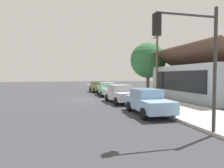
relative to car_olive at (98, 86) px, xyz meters
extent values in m
plane|color=#38383D|center=(8.69, -2.60, -0.81)|extent=(120.00, 120.00, 0.00)
cube|color=#B2AFA8|center=(8.69, 3.00, -0.73)|extent=(60.00, 4.20, 0.16)
cube|color=olive|center=(0.10, 0.00, -0.13)|extent=(4.39, 1.95, 0.70)
cube|color=#61683C|center=(-0.33, -0.02, 0.50)|extent=(2.14, 1.63, 0.56)
cylinder|color=black|center=(1.40, 0.94, -0.48)|extent=(0.67, 0.25, 0.66)
cylinder|color=black|center=(1.48, -0.80, -0.48)|extent=(0.67, 0.25, 0.66)
cylinder|color=black|center=(-1.27, 0.81, -0.48)|extent=(0.67, 0.25, 0.66)
cylinder|color=black|center=(-1.19, -0.93, -0.48)|extent=(0.67, 0.25, 0.66)
cube|color=#9ED1BC|center=(5.45, 0.24, -0.13)|extent=(4.67, 2.08, 0.70)
cube|color=#86B1A0|center=(4.99, 0.26, 0.50)|extent=(2.28, 1.75, 0.56)
cylinder|color=black|center=(6.92, 1.10, -0.48)|extent=(0.67, 0.25, 0.66)
cylinder|color=black|center=(6.83, -0.77, -0.48)|extent=(0.67, 0.25, 0.66)
cylinder|color=black|center=(4.08, 1.24, -0.48)|extent=(0.67, 0.25, 0.66)
cylinder|color=black|center=(3.99, -0.63, -0.48)|extent=(0.67, 0.25, 0.66)
cube|color=silver|center=(11.70, 0.06, -0.13)|extent=(4.69, 2.07, 0.70)
cube|color=#A0A2A6|center=(11.24, 0.04, 0.50)|extent=(2.29, 1.73, 0.56)
cylinder|color=black|center=(13.08, 1.06, -0.48)|extent=(0.67, 0.25, 0.66)
cylinder|color=black|center=(13.17, -0.79, -0.48)|extent=(0.67, 0.25, 0.66)
cylinder|color=black|center=(10.23, 0.92, -0.48)|extent=(0.67, 0.25, 0.66)
cylinder|color=black|center=(10.32, -0.93, -0.48)|extent=(0.67, 0.25, 0.66)
cube|color=#8CB7E0|center=(17.17, 0.23, -0.13)|extent=(4.42, 1.85, 0.70)
cube|color=#779CBE|center=(16.73, 0.25, 0.50)|extent=(2.14, 1.57, 0.56)
cylinder|color=black|center=(18.54, 1.05, -0.48)|extent=(0.67, 0.24, 0.66)
cylinder|color=black|center=(18.49, -0.67, -0.48)|extent=(0.67, 0.24, 0.66)
cylinder|color=black|center=(15.84, 1.13, -0.48)|extent=(0.67, 0.24, 0.66)
cylinder|color=black|center=(15.79, -0.58, -0.48)|extent=(0.67, 0.24, 0.66)
cube|color=#ADBCC6|center=(11.08, 9.40, 0.92)|extent=(10.69, 6.62, 3.47)
cube|color=black|center=(11.08, 6.05, 1.10)|extent=(8.56, 0.08, 1.94)
cube|color=brown|center=(11.08, 7.75, 3.54)|extent=(11.29, 3.60, 2.02)
cube|color=brown|center=(11.08, 11.06, 3.54)|extent=(11.29, 3.60, 2.02)
cylinder|color=brown|center=(3.89, 6.25, 0.78)|extent=(0.44, 0.44, 3.19)
sphere|color=#2D6638|center=(3.89, 6.25, 3.69)|extent=(4.77, 4.77, 4.77)
cylinder|color=#383833|center=(21.80, 1.00, 1.79)|extent=(0.14, 0.14, 5.20)
cylinder|color=#383833|center=(21.80, -0.30, 3.99)|extent=(0.10, 2.60, 0.10)
cube|color=black|center=(21.80, -1.60, 3.54)|extent=(0.28, 0.24, 0.80)
sphere|color=red|center=(21.65, -1.60, 3.80)|extent=(0.16, 0.16, 0.16)
sphere|color=yellow|center=(21.65, -1.60, 3.54)|extent=(0.16, 0.16, 0.16)
sphere|color=green|center=(21.65, -1.60, 3.28)|extent=(0.16, 0.16, 0.16)
cylinder|color=brown|center=(7.76, 5.60, 2.94)|extent=(0.24, 0.24, 7.50)
cube|color=brown|center=(7.76, 5.60, 6.09)|extent=(1.80, 0.12, 0.12)
cylinder|color=red|center=(10.63, 1.60, -0.38)|extent=(0.22, 0.22, 0.55)
sphere|color=red|center=(10.63, 1.60, -0.03)|extent=(0.18, 0.18, 0.18)
camera|label=1|loc=(28.48, -4.99, 1.66)|focal=31.40mm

